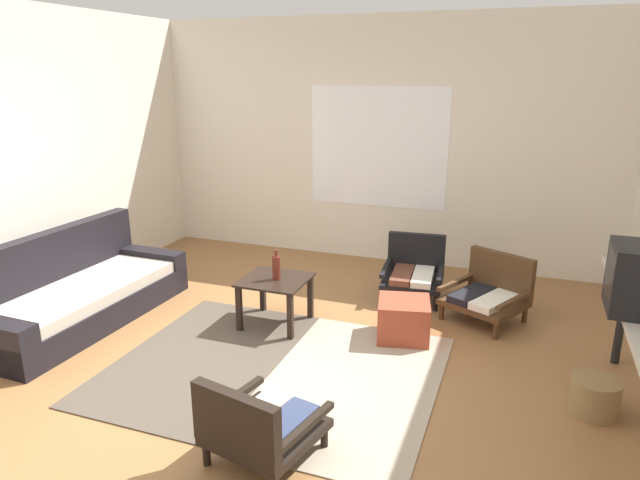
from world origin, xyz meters
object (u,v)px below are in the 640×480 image
armchair_by_window (414,270)px  armchair_striped_foreground (258,426)px  ottoman_orange (404,320)px  glass_bottle (276,267)px  coffee_table (275,288)px  wicker_basket (595,396)px  armchair_corner (490,291)px  couch (76,295)px

armchair_by_window → armchair_striped_foreground: armchair_by_window is taller
armchair_striped_foreground → ottoman_orange: bearing=76.8°
ottoman_orange → glass_bottle: bearing=-173.2°
coffee_table → wicker_basket: coffee_table is taller
coffee_table → ottoman_orange: coffee_table is taller
ottoman_orange → wicker_basket: 1.52m
armchair_corner → couch: bearing=-159.3°
armchair_by_window → couch: bearing=-149.1°
armchair_striped_foreground → glass_bottle: glass_bottle is taller
couch → wicker_basket: bearing=0.1°
armchair_corner → armchair_by_window: bearing=157.0°
coffee_table → ottoman_orange: bearing=6.3°
glass_bottle → armchair_corner: bearing=24.6°
couch → glass_bottle: (1.70, 0.50, 0.30)m
armchair_by_window → glass_bottle: bearing=-131.5°
armchair_by_window → wicker_basket: (1.49, -1.59, -0.14)m
armchair_by_window → armchair_corner: (0.73, -0.31, -0.01)m
couch → armchair_corner: (3.40, 1.28, 0.03)m
ottoman_orange → glass_bottle: glass_bottle is taller
armchair_corner → glass_bottle: (-1.70, -0.78, 0.27)m
armchair_corner → glass_bottle: size_ratio=3.06×
armchair_corner → glass_bottle: bearing=-155.4°
armchair_by_window → wicker_basket: armchair_by_window is taller
couch → armchair_striped_foreground: size_ratio=2.97×
couch → glass_bottle: 1.80m
couch → coffee_table: 1.76m
armchair_striped_foreground → ottoman_orange: armchair_striped_foreground is taller
couch → armchair_striped_foreground: couch is taller
armchair_by_window → wicker_basket: 2.18m
armchair_by_window → glass_bottle: size_ratio=2.41×
couch → armchair_by_window: bearing=30.9°
armchair_corner → armchair_striped_foreground: bearing=-113.0°
couch → glass_bottle: size_ratio=7.61×
glass_bottle → ottoman_orange: bearing=6.8°
coffee_table → armchair_by_window: size_ratio=0.86×
glass_bottle → armchair_striped_foreground: bearing=-69.0°
armchair_corner → wicker_basket: size_ratio=2.66×
ottoman_orange → glass_bottle: 1.14m
armchair_corner → glass_bottle: 1.89m
couch → ottoman_orange: couch is taller
armchair_corner → wicker_basket: (0.76, -1.28, -0.14)m
couch → armchair_corner: bearing=20.7°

